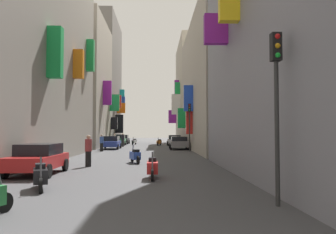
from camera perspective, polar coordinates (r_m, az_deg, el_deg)
ground_plane at (r=32.31m, az=-4.54°, el=-5.88°), size 140.00×140.00×0.00m
building_left_mid_b at (r=43.95m, az=-14.39°, el=5.43°), size 7.30×12.51×15.82m
building_left_mid_c at (r=56.88m, az=-11.53°, el=5.86°), size 7.30×13.46×20.24m
building_right_mid_b at (r=36.29m, az=8.49°, el=5.10°), size 7.02×22.84×13.39m
building_right_mid_c at (r=55.24m, az=4.87°, el=3.95°), size 7.39×15.41×16.19m
parked_car_silver at (r=46.63m, az=1.07°, el=-3.90°), size 1.97×4.48×1.44m
parked_car_green at (r=47.57m, az=-8.28°, el=-3.81°), size 1.85×4.18×1.51m
parked_car_grey at (r=36.85m, az=1.84°, el=-4.31°), size 2.02×4.49×1.38m
parked_car_red at (r=16.55m, az=-21.01°, el=-6.48°), size 1.95×3.98×1.38m
parked_car_black at (r=53.04m, az=-7.62°, el=-3.71°), size 1.94×4.37×1.41m
parked_car_blue at (r=37.97m, az=-9.52°, el=-4.21°), size 1.92×4.25×1.42m
scooter_orange at (r=46.96m, az=-1.49°, el=-4.25°), size 0.73×1.87×1.13m
scooter_black at (r=12.26m, az=-20.70°, el=-9.22°), size 0.82×1.90×1.13m
scooter_white at (r=49.75m, az=-5.70°, el=-4.13°), size 0.70×1.90×1.13m
scooter_blue at (r=20.95m, az=-5.56°, el=-6.48°), size 0.77×1.85×1.13m
scooter_red at (r=14.13m, az=-2.63°, el=-8.46°), size 0.44×2.00×1.13m
pedestrian_crossing at (r=33.68m, az=-11.11°, el=-4.30°), size 0.38×0.38×1.66m
pedestrian_near_left at (r=43.50m, az=-7.61°, el=-3.85°), size 0.44×0.44×1.71m
pedestrian_near_right at (r=42.18m, az=-9.00°, el=-3.91°), size 0.41×0.41×1.68m
pedestrian_mid_street at (r=19.25m, az=-13.26°, el=-5.56°), size 0.54×0.54×1.75m
traffic_light_near_corner at (r=32.82m, az=3.63°, el=-0.37°), size 0.26×0.34×4.62m
traffic_light_far_corner at (r=9.41m, az=17.81°, el=4.65°), size 0.26×0.34×4.56m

